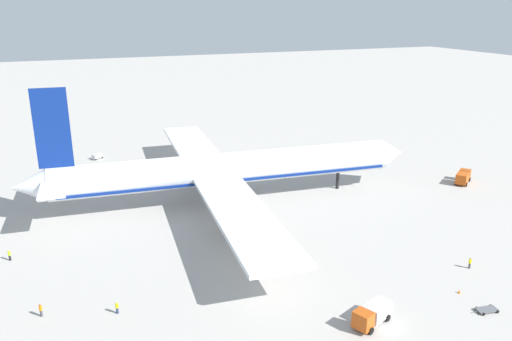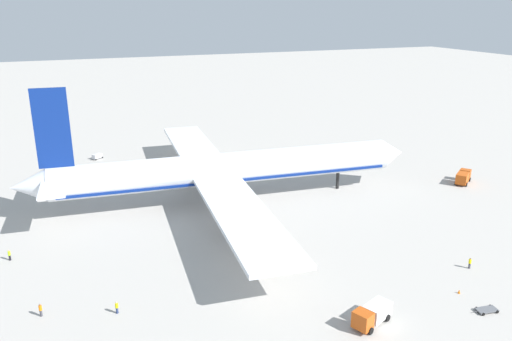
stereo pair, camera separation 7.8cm
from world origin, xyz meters
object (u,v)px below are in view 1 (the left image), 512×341
ground_worker_0 (470,263)px  ground_worker_3 (41,310)px  airliner (223,170)px  baggage_cart_0 (487,310)px  ground_worker_2 (9,255)px  ground_worker_4 (117,307)px  service_truck_4 (463,177)px  traffic_cone_1 (459,291)px  service_truck_1 (372,314)px  baggage_cart_1 (97,156)px  traffic_cone_0 (49,158)px

ground_worker_0 → ground_worker_3: ground_worker_3 is taller
airliner → baggage_cart_0: airliner is taller
ground_worker_2 → ground_worker_4: ground_worker_2 is taller
ground_worker_3 → service_truck_4: bearing=13.1°
ground_worker_0 → traffic_cone_1: 8.17m
ground_worker_2 → ground_worker_4: 24.81m
service_truck_1 → ground_worker_2: (-42.58, 34.80, -0.49)m
ground_worker_0 → ground_worker_4: size_ratio=1.02×
ground_worker_2 → ground_worker_3: size_ratio=0.99×
ground_worker_3 → service_truck_1: bearing=-24.0°
ground_worker_4 → ground_worker_2: bearing=123.2°
service_truck_4 → service_truck_1: bearing=-142.7°
baggage_cart_1 → ground_worker_2: (-17.78, -51.58, 0.20)m
baggage_cart_1 → ground_worker_2: bearing=-109.0°
service_truck_4 → ground_worker_4: size_ratio=3.73×
ground_worker_2 → traffic_cone_1: size_ratio=3.22×
traffic_cone_1 → traffic_cone_0: bearing=120.0°
ground_worker_3 → ground_worker_4: size_ratio=1.07×
service_truck_1 → service_truck_4: size_ratio=1.01×
traffic_cone_1 → ground_worker_3: bearing=163.9°
baggage_cart_1 → airliner: bearing=-62.4°
airliner → ground_worker_0: airliner is taller
traffic_cone_0 → ground_worker_4: bearing=-84.7°
baggage_cart_1 → traffic_cone_1: size_ratio=5.89×
ground_worker_3 → traffic_cone_0: bearing=88.5°
ground_worker_0 → ground_worker_4: (-50.68, 7.56, -0.02)m
service_truck_1 → traffic_cone_1: (15.20, 1.52, -1.12)m
ground_worker_0 → traffic_cone_0: size_ratio=3.11×
traffic_cone_1 → baggage_cart_1: bearing=115.2°
ground_worker_3 → traffic_cone_1: bearing=-16.1°
ground_worker_4 → traffic_cone_0: size_ratio=3.05×
service_truck_4 → baggage_cart_0: (-33.25, -40.31, -1.20)m
airliner → service_truck_4: 53.66m
service_truck_4 → baggage_cart_1: (-73.43, 49.32, -0.77)m
airliner → traffic_cone_0: bearing=126.1°
ground_worker_0 → service_truck_1: bearing=-163.4°
baggage_cart_1 → traffic_cone_0: size_ratio=5.89×
traffic_cone_1 → ground_worker_0: bearing=37.5°
ground_worker_0 → traffic_cone_1: ground_worker_0 is taller
service_truck_1 → service_truck_4: bearing=37.3°
baggage_cart_0 → ground_worker_3: (-53.46, 20.18, 0.65)m
airliner → service_truck_1: 46.94m
airliner → traffic_cone_0: size_ratio=148.79×
baggage_cart_1 → ground_worker_4: size_ratio=1.93×
airliner → ground_worker_2: 40.76m
traffic_cone_0 → ground_worker_3: bearing=-91.5°
baggage_cart_1 → ground_worker_4: (-4.21, -72.35, 0.15)m
ground_worker_2 → traffic_cone_0: bearing=83.4°
ground_worker_2 → traffic_cone_1: ground_worker_2 is taller
baggage_cart_1 → traffic_cone_1: 93.82m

